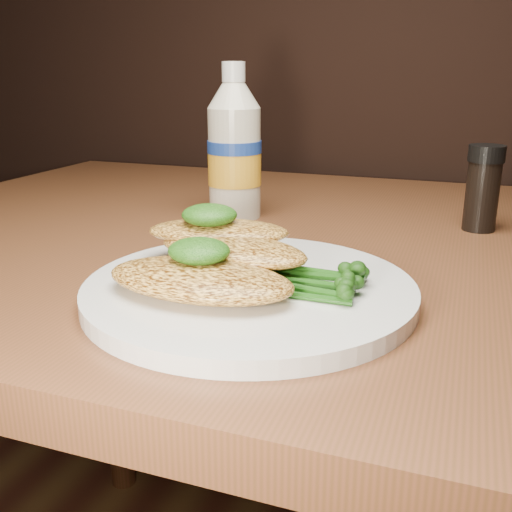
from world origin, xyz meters
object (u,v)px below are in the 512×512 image
(mayo_bottle, at_px, (234,142))
(dining_table, at_px, (313,499))
(plate, at_px, (250,290))
(pepper_grinder, at_px, (483,188))

(mayo_bottle, bearing_deg, dining_table, -21.34)
(plate, height_order, pepper_grinder, pepper_grinder)
(pepper_grinder, bearing_deg, mayo_bottle, -173.30)
(plate, bearing_deg, dining_table, 87.11)
(plate, bearing_deg, mayo_bottle, 114.27)
(dining_table, bearing_deg, plate, -92.89)
(mayo_bottle, height_order, pepper_grinder, mayo_bottle)
(plate, distance_m, pepper_grinder, 0.35)
(dining_table, distance_m, mayo_bottle, 0.49)
(plate, xyz_separation_m, pepper_grinder, (0.18, 0.30, 0.04))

